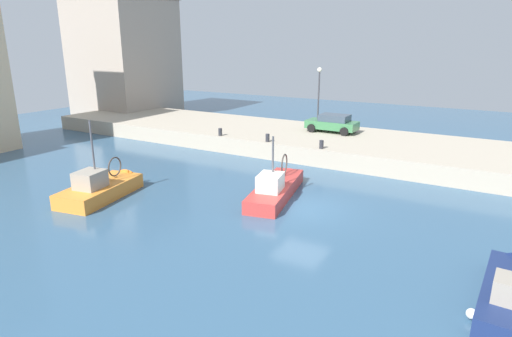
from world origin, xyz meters
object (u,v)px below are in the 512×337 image
fishing_boat_red (277,192)px  mooring_bollard_north (220,132)px  mooring_bollard_south (321,144)px  quay_streetlamp (319,88)px  fishing_boat_orange (106,193)px  parked_car_green (333,123)px  mooring_bollard_mid (268,138)px

fishing_boat_red → mooring_bollard_north: size_ratio=12.73×
mooring_bollard_south → quay_streetlamp: (5.65, 2.63, 2.98)m
fishing_boat_orange → quay_streetlamp: 17.98m
fishing_boat_orange → quay_streetlamp: size_ratio=1.19×
fishing_boat_red → quay_streetlamp: 12.99m
mooring_bollard_south → mooring_bollard_north: 8.00m
fishing_boat_orange → mooring_bollard_north: fishing_boat_orange is taller
fishing_boat_red → quay_streetlamp: quay_streetlamp is taller
fishing_boat_red → mooring_bollard_north: 10.33m
parked_car_green → mooring_bollard_mid: size_ratio=7.04×
fishing_boat_red → parked_car_green: fishing_boat_red is taller
mooring_bollard_mid → quay_streetlamp: quay_streetlamp is taller
fishing_boat_orange → mooring_bollard_south: size_ratio=10.43×
mooring_bollard_mid → mooring_bollard_north: same height
mooring_bollard_north → fishing_boat_orange: bearing=-178.8°
quay_streetlamp → mooring_bollard_south: bearing=-155.0°
mooring_bollard_south → mooring_bollard_mid: size_ratio=1.00×
mooring_bollard_mid → fishing_boat_orange: bearing=161.2°
mooring_bollard_south → mooring_bollard_north: same height
quay_streetlamp → mooring_bollard_mid: bearing=166.4°
fishing_boat_orange → mooring_bollard_south: fishing_boat_orange is taller
fishing_boat_red → mooring_bollard_mid: 7.62m
parked_car_green → mooring_bollard_south: (-5.46, -1.31, -0.43)m
parked_car_green → mooring_bollard_mid: parked_car_green is taller
mooring_bollard_mid → fishing_boat_red: bearing=-147.0°
fishing_boat_orange → parked_car_green: bearing=-21.4°
fishing_boat_orange → mooring_bollard_south: bearing=-35.1°
fishing_boat_orange → mooring_bollard_north: size_ratio=10.43×
fishing_boat_red → parked_car_green: 11.97m
mooring_bollard_south → quay_streetlamp: size_ratio=0.11×
parked_car_green → mooring_bollard_north: 8.64m
mooring_bollard_north → mooring_bollard_south: bearing=-90.0°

